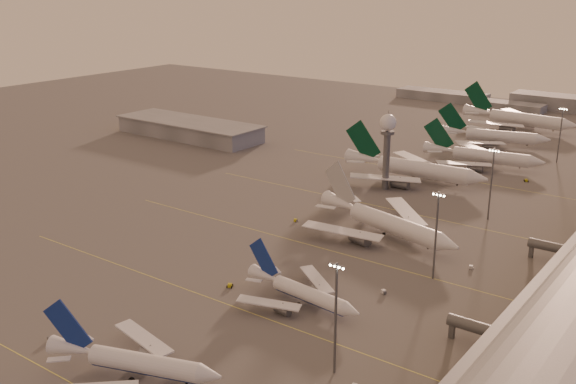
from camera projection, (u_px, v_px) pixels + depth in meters
The scene contains 25 objects.
ground at pixel (144, 298), 173.57m from camera, with size 700.00×700.00×0.00m, color #5A5858.
taxiway_markings at pixel (356, 256), 199.67m from camera, with size 180.00×185.25×0.02m.
hangar at pixel (189, 129), 347.36m from camera, with size 82.00×27.00×8.50m.
radar_tower at pixel (387, 137), 256.52m from camera, with size 6.40×6.40×31.10m.
mast_a at pixel (336, 314), 136.71m from camera, with size 3.60×0.56×25.00m.
mast_b at pixel (436, 232), 180.64m from camera, with size 3.60×0.56×25.00m.
mast_c at pixel (491, 181), 225.69m from camera, with size 3.60×0.56×25.00m.
mast_d at pixel (560, 132), 295.94m from camera, with size 3.60×0.56×25.00m.
distant_horizon at pixel (539, 103), 420.61m from camera, with size 165.00×37.50×9.00m.
narrowbody_near at pixel (133, 365), 137.98m from camera, with size 38.54×30.23×15.64m.
narrowbody_mid at pixel (302, 294), 169.25m from camera, with size 36.21×28.78×14.15m.
widebody_white at pixel (386, 226), 213.60m from camera, with size 56.17×44.44×20.19m.
greentail_a at pixel (414, 172), 271.73m from camera, with size 61.76×49.80×22.42m.
greentail_b at pixel (483, 158), 293.62m from camera, with size 53.21×42.72×19.37m.
greentail_c at pixel (493, 138), 330.60m from camera, with size 53.18×42.44×19.66m.
greentail_d at pixel (519, 121), 366.18m from camera, with size 64.60×52.00×23.46m.
gsv_truck_a at pixel (51, 337), 152.42m from camera, with size 5.86×2.39×2.33m.
gsv_catering_a at pixel (356, 380), 134.29m from camera, with size 5.84×3.48×4.47m.
gsv_tug_mid at pixel (230, 286), 179.36m from camera, with size 3.31×3.96×0.97m.
gsv_truck_b at pixel (385, 290), 175.12m from camera, with size 5.95×4.04×2.27m.
gsv_truck_c at pixel (297, 219), 227.20m from camera, with size 5.26×2.68×2.03m.
gsv_catering_b at pixel (472, 263), 190.24m from camera, with size 5.23×3.79×3.92m.
gsv_tug_far at pixel (389, 216), 231.28m from camera, with size 2.93×4.00×1.03m.
gsv_truck_d at pixel (339, 171), 282.53m from camera, with size 3.25×6.26×2.40m.
gsv_tug_hangar at pixel (526, 181), 271.85m from camera, with size 4.23×3.75×1.04m.
Camera 1 is at (122.73, -104.64, 78.97)m, focal length 42.00 mm.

